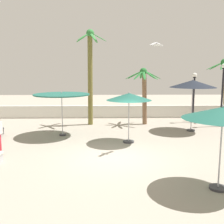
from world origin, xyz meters
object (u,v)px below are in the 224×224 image
Objects in this scene: patio_umbrella_1 at (193,84)px; lamp_post_1 at (222,93)px; patio_umbrella_2 at (223,114)px; palm_tree_0 at (144,88)px; palm_tree_2 at (90,69)px; patio_umbrella_0 at (62,96)px; lamp_post_0 at (194,95)px; seagull_0 at (156,44)px; patio_umbrella_3 at (129,97)px.

patio_umbrella_1 is 0.77× the size of lamp_post_1.
patio_umbrella_2 is 10.09m from palm_tree_0.
palm_tree_2 is (-4.46, 10.02, 1.33)m from patio_umbrella_2.
lamp_post_0 is at bearing 23.23° from patio_umbrella_0.
palm_tree_2 is 7.58× the size of seagull_0.
patio_umbrella_0 is 7.61m from patio_umbrella_1.
patio_umbrella_1 is 6.52m from palm_tree_2.
lamp_post_1 is at bearing 12.82° from patio_umbrella_0.
palm_tree_2 is 1.81× the size of lamp_post_0.
patio_umbrella_3 is at bearing 125.83° from seagull_0.
patio_umbrella_0 is 0.76× the size of lamp_post_1.
patio_umbrella_0 is at bearing -156.77° from lamp_post_0.
palm_tree_2 is at bearing -179.55° from palm_tree_0.
palm_tree_0 is at bearing 86.52° from seagull_0.
palm_tree_2 is 6.85m from seagull_0.
patio_umbrella_0 is 1.17× the size of patio_umbrella_2.
palm_tree_0 reaches higher than patio_umbrella_3.
patio_umbrella_2 is 0.70× the size of palm_tree_0.
palm_tree_0 is at bearing -170.58° from lamp_post_0.
lamp_post_1 is (8.45, -0.79, -1.50)m from palm_tree_2.
palm_tree_0 is (4.95, 3.06, 0.22)m from patio_umbrella_0.
patio_umbrella_3 is (-2.31, 5.45, -0.07)m from patio_umbrella_2.
patio_umbrella_2 is at bearing -65.98° from palm_tree_2.
patio_umbrella_3 is 3.13× the size of seagull_0.
lamp_post_0 is at bearing 70.24° from patio_umbrella_1.
palm_tree_0 is 3.64m from lamp_post_0.
patio_umbrella_2 is 0.42× the size of palm_tree_2.
patio_umbrella_0 is 5.99m from seagull_0.
lamp_post_1 reaches higher than patio_umbrella_0.
lamp_post_0 is 4.19× the size of seagull_0.
lamp_post_1 is at bearing 30.96° from patio_umbrella_3.
patio_umbrella_1 is 8.12m from patio_umbrella_2.
palm_tree_0 is at bearing 31.70° from patio_umbrella_0.
palm_tree_2 is at bearing 117.98° from seagull_0.
patio_umbrella_1 is 0.82× the size of palm_tree_0.
patio_umbrella_0 is 3.64m from palm_tree_2.
lamp_post_1 reaches higher than patio_umbrella_2.
patio_umbrella_1 is 3.01m from lamp_post_0.
patio_umbrella_0 is 1.20× the size of patio_umbrella_3.
palm_tree_0 reaches higher than lamp_post_0.
lamp_post_1 is at bearing -45.68° from lamp_post_0.
lamp_post_0 is (2.62, 10.63, -0.46)m from patio_umbrella_2.
patio_umbrella_2 is 0.77× the size of lamp_post_0.
palm_tree_0 is 6.43m from seagull_0.
seagull_0 is (-2.94, -3.90, 1.91)m from patio_umbrella_1.
palm_tree_2 reaches higher than patio_umbrella_1.
patio_umbrella_1 is at bearing 32.08° from patio_umbrella_3.
patio_umbrella_0 is at bearing 156.75° from patio_umbrella_3.
patio_umbrella_0 is 9.25m from lamp_post_0.
patio_umbrella_2 is 3.21× the size of seagull_0.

